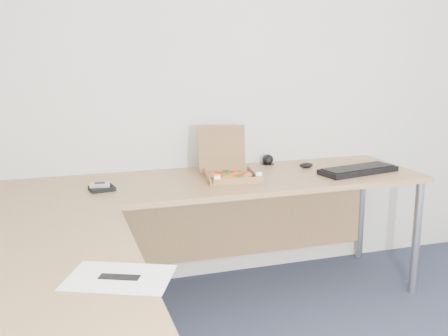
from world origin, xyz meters
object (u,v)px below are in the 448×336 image
object	(u,v)px
pizza_box	(229,173)
keyboard	(358,170)
drinking_glass	(228,159)
wallet	(102,188)
desk	(169,211)

from	to	relation	value
pizza_box	keyboard	size ratio (longest dim) A/B	0.66
drinking_glass	wallet	xyz separation A→B (m)	(-0.80, -0.30, -0.05)
keyboard	wallet	bearing A→B (deg)	166.73
keyboard	wallet	distance (m)	1.50
pizza_box	keyboard	world-z (taller)	pizza_box
pizza_box	keyboard	xyz separation A→B (m)	(0.78, -0.10, -0.02)
desk	pizza_box	distance (m)	0.61
keyboard	wallet	xyz separation A→B (m)	(-1.49, 0.06, -0.00)
desk	wallet	size ratio (longest dim) A/B	19.95
desk	wallet	xyz separation A→B (m)	(-0.27, 0.38, 0.04)
drinking_glass	keyboard	world-z (taller)	drinking_glass
wallet	drinking_glass	bearing A→B (deg)	12.17
pizza_box	wallet	size ratio (longest dim) A/B	2.58
keyboard	wallet	world-z (taller)	keyboard
keyboard	desk	bearing A→B (deg)	-176.43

